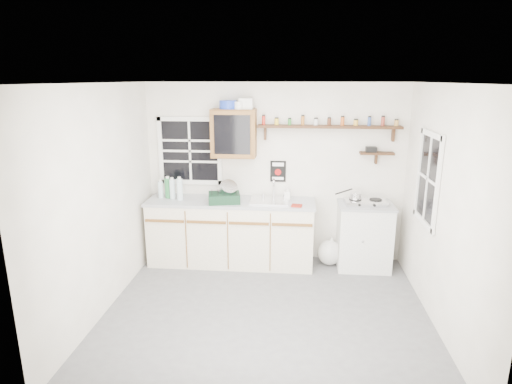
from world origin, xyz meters
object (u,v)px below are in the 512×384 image
spice_shelf (329,126)px  main_cabinet (231,232)px  upper_cabinet (234,133)px  hotplate (365,202)px  right_cabinet (364,236)px  dish_rack (225,195)px

spice_shelf → main_cabinet: bearing=-170.8°
main_cabinet → upper_cabinet: size_ratio=3.55×
spice_shelf → hotplate: size_ratio=3.43×
right_cabinet → dish_rack: dish_rack is taller
right_cabinet → dish_rack: 1.98m
right_cabinet → hotplate: hotplate is taller
upper_cabinet → main_cabinet: bearing=-103.7°
right_cabinet → hotplate: bearing=-129.2°
right_cabinet → spice_shelf: (-0.52, 0.19, 1.47)m
main_cabinet → spice_shelf: bearing=9.2°
right_cabinet → spice_shelf: size_ratio=0.48×
right_cabinet → spice_shelf: bearing=160.2°
dish_rack → upper_cabinet: bearing=57.8°
main_cabinet → hotplate: (1.82, 0.01, 0.48)m
upper_cabinet → hotplate: (1.78, -0.14, -0.88)m
spice_shelf → dish_rack: spice_shelf is taller
main_cabinet → spice_shelf: (1.31, 0.21, 1.47)m
main_cabinet → spice_shelf: 1.98m
upper_cabinet → spice_shelf: 1.28m
right_cabinet → upper_cabinet: size_ratio=1.40×
main_cabinet → hotplate: size_ratio=4.15×
dish_rack → right_cabinet: bearing=-7.6°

